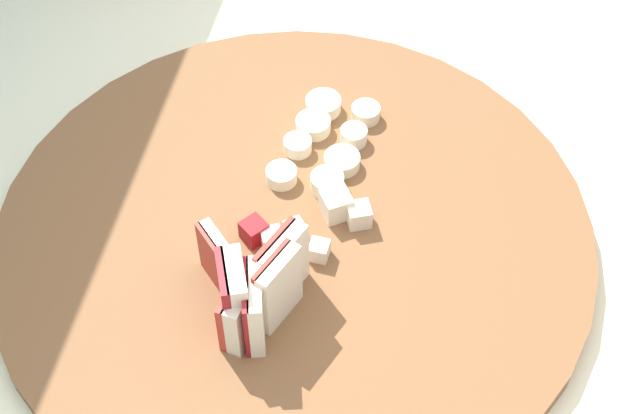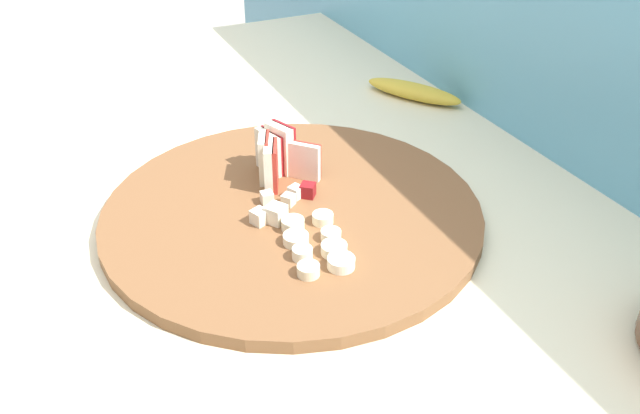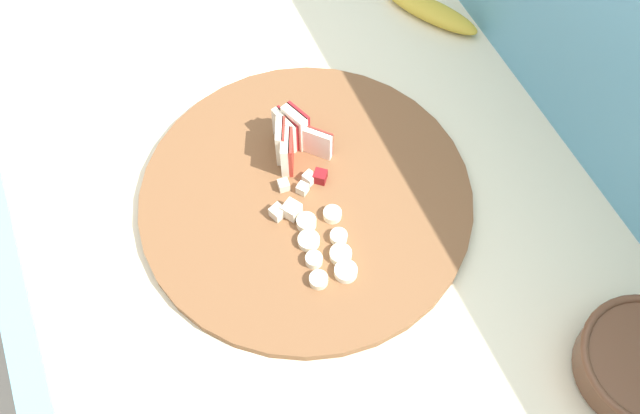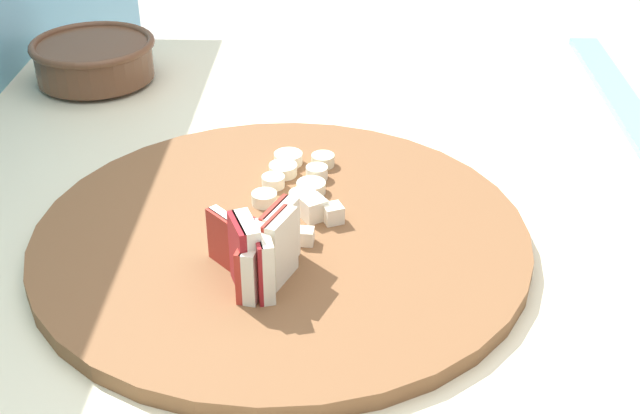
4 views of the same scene
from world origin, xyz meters
TOP-DOWN VIEW (x-y plane):
  - cutting_board at (0.10, 0.02)m, footprint 0.46×0.46m
  - apple_wedge_fan at (0.03, 0.03)m, footprint 0.08×0.08m
  - apple_dice_pile at (0.11, 0.00)m, footprint 0.07×0.10m
  - banana_slice_rows at (0.19, 0.01)m, footprint 0.11×0.08m
  - ceramic_bowl at (0.49, 0.29)m, footprint 0.16×0.16m

SIDE VIEW (x-z plane):
  - cutting_board at x=0.10m, z-range 0.92..0.94m
  - banana_slice_rows at x=0.19m, z-range 0.94..0.95m
  - apple_dice_pile at x=0.11m, z-range 0.94..0.96m
  - ceramic_bowl at x=0.49m, z-range 0.93..0.98m
  - apple_wedge_fan at x=0.03m, z-range 0.93..1.00m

